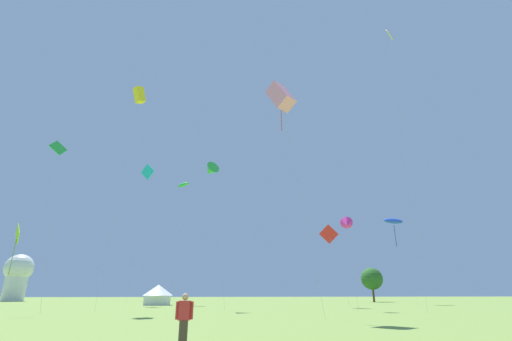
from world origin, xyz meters
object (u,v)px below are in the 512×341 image
at_px(kite_blue_parafoil, 393,221).
at_px(kite_magenta_delta, 347,224).
at_px(person_spectator, 184,322).
at_px(tree_distant_left, 372,279).
at_px(kite_red_diamond, 329,234).
at_px(festival_tent_left, 158,294).
at_px(observatory_dome, 18,275).
at_px(kite_green_parafoil, 183,185).
at_px(kite_green_diamond, 58,150).
at_px(kite_lime_diamond, 17,236).
at_px(kite_yellow_box, 139,95).
at_px(kite_cyan_diamond, 147,173).
at_px(kite_green_delta, 211,170).
at_px(kite_yellow_diamond, 390,41).
at_px(kite_pink_box, 281,97).

relative_size(kite_blue_parafoil, kite_magenta_delta, 1.49).
height_order(kite_blue_parafoil, person_spectator, kite_blue_parafoil).
bearing_deg(tree_distant_left, kite_red_diamond, -124.91).
relative_size(festival_tent_left, observatory_dome, 0.44).
height_order(kite_green_parafoil, kite_blue_parafoil, kite_green_parafoil).
bearing_deg(kite_magenta_delta, kite_green_diamond, 178.44).
xyz_separation_m(kite_magenta_delta, kite_red_diamond, (1.61, 10.18, 0.51)).
xyz_separation_m(kite_lime_diamond, kite_yellow_box, (14.10, -7.31, 17.19)).
bearing_deg(kite_cyan_diamond, kite_green_delta, -58.09).
height_order(kite_yellow_diamond, tree_distant_left, kite_yellow_diamond).
bearing_deg(kite_magenta_delta, person_spectator, -123.81).
distance_m(kite_green_delta, kite_yellow_diamond, 28.84).
distance_m(kite_lime_diamond, kite_red_diamond, 40.77).
bearing_deg(kite_yellow_diamond, kite_cyan_diamond, 141.10).
xyz_separation_m(kite_pink_box, observatory_dome, (-50.16, 67.14, -13.28)).
bearing_deg(kite_pink_box, kite_cyan_diamond, 117.33).
bearing_deg(kite_green_diamond, kite_green_delta, 17.11).
bearing_deg(kite_green_parafoil, kite_green_delta, -77.36).
bearing_deg(kite_yellow_box, kite_red_diamond, 14.03).
height_order(kite_cyan_diamond, kite_red_diamond, kite_cyan_diamond).
distance_m(kite_green_diamond, kite_pink_box, 25.07).
bearing_deg(kite_green_diamond, festival_tent_left, 66.20).
height_order(kite_blue_parafoil, kite_red_diamond, kite_blue_parafoil).
height_order(kite_pink_box, kite_green_parafoil, kite_green_parafoil).
xyz_separation_m(kite_blue_parafoil, kite_magenta_delta, (-18.41, -21.52, -5.12)).
xyz_separation_m(kite_green_parafoil, kite_green_delta, (4.65, -20.74, -4.11)).
height_order(kite_yellow_box, tree_distant_left, kite_yellow_box).
relative_size(festival_tent_left, tree_distant_left, 0.66).
bearing_deg(kite_green_parafoil, tree_distant_left, 16.11).
xyz_separation_m(kite_pink_box, kite_red_diamond, (11.06, 19.38, -9.65)).
bearing_deg(kite_yellow_diamond, festival_tent_left, 138.32).
distance_m(kite_yellow_box, festival_tent_left, 30.93).
relative_size(kite_pink_box, observatory_dome, 1.93).
distance_m(kite_blue_parafoil, observatory_dome, 86.50).
bearing_deg(kite_magenta_delta, kite_cyan_diamond, 138.36).
relative_size(kite_pink_box, kite_red_diamond, 1.90).
distance_m(kite_magenta_delta, tree_distant_left, 44.65).
distance_m(kite_pink_box, kite_blue_parafoil, 41.78).
distance_m(kite_cyan_diamond, kite_green_delta, 21.07).
xyz_separation_m(kite_cyan_diamond, kite_lime_diamond, (-12.84, -12.56, -13.41)).
bearing_deg(kite_green_delta, kite_green_parafoil, 102.64).
bearing_deg(kite_pink_box, tree_distant_left, 57.11).
relative_size(kite_green_parafoil, person_spectator, 12.44).
relative_size(kite_green_diamond, person_spectator, 10.28).
bearing_deg(festival_tent_left, tree_distant_left, 19.92).
distance_m(kite_green_diamond, observatory_dome, 64.16).
bearing_deg(kite_green_diamond, kite_lime_diamond, 124.71).
bearing_deg(kite_pink_box, kite_yellow_box, 140.79).
relative_size(kite_yellow_box, kite_yellow_diamond, 0.77).
relative_size(kite_lime_diamond, kite_yellow_diamond, 0.29).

